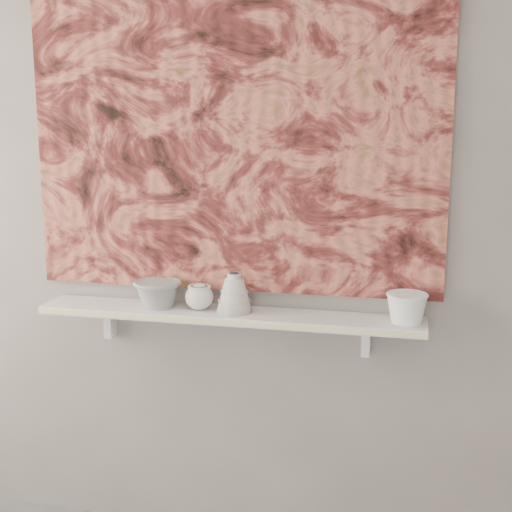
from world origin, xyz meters
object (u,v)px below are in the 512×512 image
(shelf, at_px, (229,315))
(painting, at_px, (233,139))
(bowl_white, at_px, (407,308))
(cup_cream, at_px, (199,297))
(bowl_grey, at_px, (158,293))
(bell_vessel, at_px, (234,292))

(shelf, xyz_separation_m, painting, (0.00, 0.08, 0.62))
(shelf, relative_size, bowl_white, 9.82)
(painting, bearing_deg, bowl_white, -7.31)
(shelf, height_order, cup_cream, cup_cream)
(painting, height_order, bowl_white, painting)
(bowl_grey, bearing_deg, cup_cream, 0.00)
(bell_vessel, distance_m, bowl_white, 0.61)
(painting, xyz_separation_m, bowl_grey, (-0.27, -0.08, -0.56))
(cup_cream, height_order, bell_vessel, bell_vessel)
(painting, xyz_separation_m, bell_vessel, (0.02, -0.08, -0.54))
(cup_cream, xyz_separation_m, bell_vessel, (0.13, 0.00, 0.02))
(painting, xyz_separation_m, bowl_white, (0.63, -0.08, -0.56))
(painting, relative_size, bowl_grey, 8.50)
(bowl_grey, bearing_deg, painting, 16.73)
(painting, bearing_deg, cup_cream, -143.44)
(bowl_grey, distance_m, bowl_white, 0.90)
(bowl_grey, bearing_deg, bowl_white, 0.00)
(painting, distance_m, bowl_white, 0.84)
(shelf, distance_m, bell_vessel, 0.09)
(cup_cream, bearing_deg, bell_vessel, 0.00)
(shelf, xyz_separation_m, bowl_white, (0.63, 0.00, 0.07))
(bowl_white, bearing_deg, shelf, 180.00)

